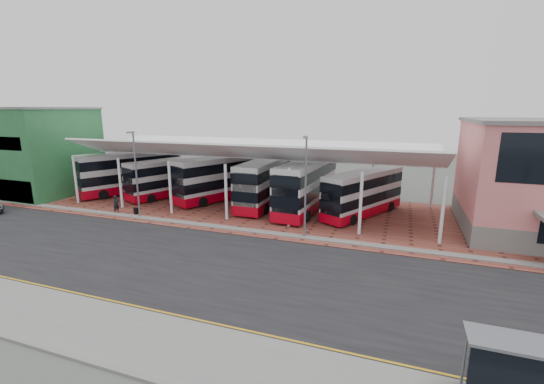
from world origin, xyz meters
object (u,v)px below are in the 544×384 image
at_px(bus_2, 223,178).
at_px(bus_4, 307,186).
at_px(bus_1, 171,178).
at_px(pedestrian, 116,204).
at_px(bus_0, 130,173).
at_px(bus_3, 266,182).
at_px(bus_shelter, 525,372).
at_px(bus_5, 363,194).

height_order(bus_2, bus_4, bus_4).
xyz_separation_m(bus_1, pedestrian, (-0.73, -8.07, -1.26)).
bearing_deg(bus_4, bus_1, -177.84).
xyz_separation_m(bus_0, bus_3, (17.50, 0.32, -0.05)).
bearing_deg(bus_2, bus_0, -151.21).
relative_size(bus_2, pedestrian, 6.68).
xyz_separation_m(bus_2, bus_4, (10.02, -1.21, 0.09)).
relative_size(bus_0, bus_2, 1.01).
bearing_deg(pedestrian, bus_0, 46.94).
bearing_deg(bus_1, bus_3, 23.92).
bearing_deg(bus_1, bus_shelter, -14.69).
height_order(bus_0, pedestrian, bus_0).
distance_m(bus_4, bus_5, 5.55).
bearing_deg(bus_3, bus_2, 174.14).
distance_m(bus_0, bus_3, 17.50).
height_order(bus_4, bus_shelter, bus_4).
height_order(bus_0, bus_2, bus_0).
bearing_deg(bus_2, bus_3, 19.39).
relative_size(bus_4, pedestrian, 6.99).
bearing_deg(bus_5, pedestrian, -135.16).
relative_size(bus_3, bus_shelter, 3.76).
relative_size(bus_0, bus_4, 0.96).
height_order(bus_0, bus_1, bus_0).
bearing_deg(bus_3, bus_shelter, -52.79).
bearing_deg(bus_shelter, bus_1, 142.27).
bearing_deg(bus_4, bus_0, -177.07).
distance_m(bus_0, bus_5, 27.67).
height_order(bus_3, bus_4, bus_4).
xyz_separation_m(bus_0, bus_5, (27.66, -0.45, -0.33)).
bearing_deg(bus_0, bus_2, 31.10).
bearing_deg(bus_3, bus_4, -8.95).
distance_m(bus_4, bus_shelter, 25.80).
bearing_deg(bus_5, bus_shelter, -44.73).
height_order(bus_0, bus_shelter, bus_0).
bearing_deg(bus_2, bus_5, 20.14).
height_order(bus_3, bus_5, bus_3).
height_order(bus_2, bus_3, bus_2).
bearing_deg(bus_1, pedestrian, -72.18).
relative_size(bus_2, bus_3, 1.01).
bearing_deg(bus_5, bus_0, -154.37).
bearing_deg(bus_3, bus_0, -179.36).
bearing_deg(bus_shelter, pedestrian, 154.01).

